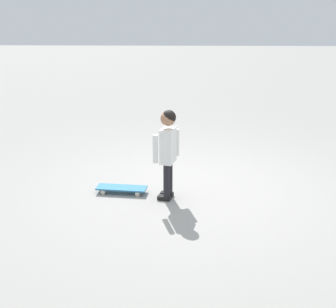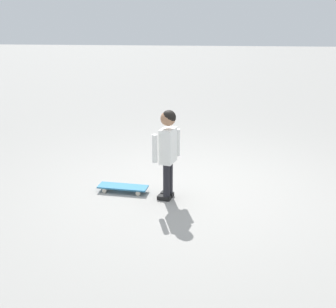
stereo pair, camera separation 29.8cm
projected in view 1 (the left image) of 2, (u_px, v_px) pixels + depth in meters
name	position (u px, v px, depth m)	size (l,w,h in m)	color
ground_plane	(195.00, 188.00, 5.35)	(50.00, 50.00, 0.00)	gray
child_person	(168.00, 145.00, 4.86)	(0.29, 0.32, 1.06)	black
skateboard	(122.00, 188.00, 5.20)	(0.62, 0.25, 0.07)	teal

